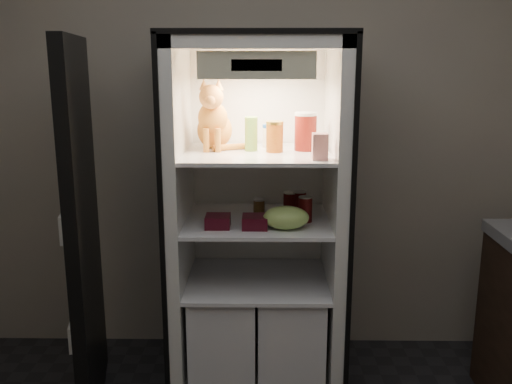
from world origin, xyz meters
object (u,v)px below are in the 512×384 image
pepper_jar (306,131)px  soda_can_c (305,209)px  soda_can_a (290,204)px  cream_carton (320,147)px  berry_box_right (255,222)px  tabby_cat (214,123)px  salsa_jar (275,137)px  grape_bag (286,218)px  parmesan_shaker (251,134)px  refrigerator (257,242)px  berry_box_left (218,221)px  mayo_tub (271,136)px  soda_can_b (299,204)px  condiment_jar (259,206)px

pepper_jar → soda_can_c: bearing=-90.3°
pepper_jar → soda_can_a: pepper_jar is taller
cream_carton → berry_box_right: cream_carton is taller
tabby_cat → soda_can_c: 0.64m
salsa_jar → soda_can_c: salsa_jar is taller
soda_can_c → grape_bag: (-0.10, -0.12, -0.01)m
parmesan_shaker → pepper_jar: bearing=3.6°
tabby_cat → grape_bag: tabby_cat is taller
parmesan_shaker → pepper_jar: size_ratio=0.89×
refrigerator → grape_bag: bearing=-58.5°
pepper_jar → cream_carton: pepper_jar is taller
parmesan_shaker → berry_box_left: size_ratio=1.42×
pepper_jar → salsa_jar: bearing=-161.8°
pepper_jar → soda_can_a: 0.39m
parmesan_shaker → cream_carton: (0.32, -0.24, -0.03)m
mayo_tub → cream_carton: cream_carton is taller
soda_can_b → berry_box_left: soda_can_b is taller
soda_can_b → soda_can_c: size_ratio=1.02×
grape_bag → berry_box_left: grape_bag is taller
berry_box_right → soda_can_a: bearing=50.1°
tabby_cat → berry_box_right: size_ratio=2.97×
berry_box_right → salsa_jar: bearing=58.3°
mayo_tub → condiment_jar: size_ratio=1.41×
grape_bag → berry_box_right: 0.15m
refrigerator → berry_box_right: bearing=-92.6°
salsa_jar → cream_carton: size_ratio=1.26×
soda_can_b → condiment_jar: 0.21m
pepper_jar → berry_box_right: 0.53m
soda_can_b → condiment_jar: (-0.21, 0.03, -0.02)m
berry_box_left → cream_carton: bearing=-7.3°
berry_box_left → grape_bag: bearing=-3.5°
soda_can_b → mayo_tub: bearing=146.8°
soda_can_b → berry_box_right: (-0.23, -0.22, -0.04)m
salsa_jar → cream_carton: salsa_jar is taller
pepper_jar → berry_box_left: 0.63m
mayo_tub → soda_can_a: (0.10, -0.10, -0.35)m
salsa_jar → cream_carton: (0.21, -0.21, -0.02)m
mayo_tub → salsa_jar: bearing=-83.4°
soda_can_c → berry_box_left: soda_can_c is taller
parmesan_shaker → soda_can_a: (0.20, 0.03, -0.37)m
soda_can_a → soda_can_c: 0.13m
tabby_cat → soda_can_b: (0.44, -0.03, -0.42)m
soda_can_c → parmesan_shaker: bearing=163.9°
soda_can_b → berry_box_left: (-0.41, -0.21, -0.04)m
refrigerator → parmesan_shaker: refrigerator is taller
tabby_cat → grape_bag: (0.36, -0.26, -0.43)m
grape_bag → berry_box_left: (-0.33, 0.02, -0.03)m
tabby_cat → berry_box_left: bearing=-81.9°
refrigerator → soda_can_c: bearing=-24.0°
berry_box_right → cream_carton: bearing=-10.0°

